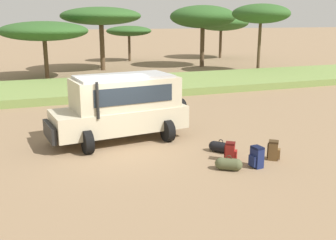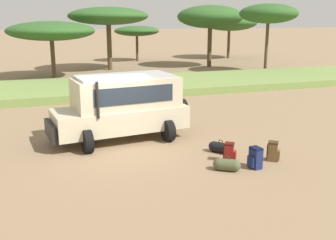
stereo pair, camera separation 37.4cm
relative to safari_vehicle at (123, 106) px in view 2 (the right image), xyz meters
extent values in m
plane|color=#8C7051|center=(-0.39, -1.02, -1.29)|extent=(320.00, 320.00, 0.00)
cube|color=olive|center=(-0.39, 10.60, -1.07)|extent=(120.00, 7.00, 0.44)
cube|color=beige|center=(-0.11, -0.01, -0.47)|extent=(5.09, 2.45, 0.84)
cube|color=beige|center=(0.14, 0.02, 0.50)|extent=(4.00, 2.22, 1.10)
cube|color=#232D38|center=(-1.37, -0.16, 0.45)|extent=(0.24, 1.55, 0.77)
cube|color=#232D38|center=(0.24, -0.88, 0.55)|extent=(2.92, 0.38, 0.60)
cube|color=#232D38|center=(0.04, 0.91, 0.55)|extent=(2.92, 0.38, 0.60)
cube|color=#B7B7B7|center=(0.09, 0.01, 1.10)|extent=(3.61, 2.10, 0.10)
cube|color=black|center=(-2.66, -0.31, -0.64)|extent=(0.35, 1.62, 0.56)
cylinder|color=black|center=(-1.09, -1.10, 0.50)|extent=(0.10, 0.10, 1.25)
cylinder|color=black|center=(-1.50, -1.15, -0.89)|extent=(0.37, 0.83, 0.80)
cylinder|color=black|center=(-1.73, 0.77, -0.89)|extent=(0.37, 0.83, 0.80)
cylinder|color=black|center=(1.51, -0.80, -0.89)|extent=(0.37, 0.83, 0.80)
cylinder|color=black|center=(1.29, 1.13, -0.89)|extent=(0.37, 0.83, 0.80)
cylinder|color=black|center=(2.46, 0.29, -0.32)|extent=(0.30, 0.76, 0.74)
cube|color=brown|center=(4.03, -3.84, -1.01)|extent=(0.42, 0.43, 0.57)
cube|color=brown|center=(4.18, -3.95, -1.08)|extent=(0.21, 0.24, 0.31)
cube|color=#3A2A16|center=(4.03, -3.84, -0.70)|extent=(0.43, 0.43, 0.07)
cylinder|color=#3A2A16|center=(3.95, -3.68, -1.01)|extent=(0.04, 0.04, 0.48)
cylinder|color=#3A2A16|center=(3.86, -3.80, -1.01)|extent=(0.04, 0.04, 0.48)
cube|color=maroon|center=(2.67, -3.45, -1.02)|extent=(0.40, 0.41, 0.55)
cube|color=maroon|center=(2.82, -3.56, -1.09)|extent=(0.20, 0.23, 0.30)
cube|color=#4D100E|center=(2.67, -3.45, -0.71)|extent=(0.41, 0.40, 0.07)
cylinder|color=#4D100E|center=(2.59, -3.30, -1.02)|extent=(0.04, 0.04, 0.47)
cylinder|color=#4D100E|center=(2.50, -3.41, -1.02)|extent=(0.04, 0.04, 0.47)
cube|color=navy|center=(3.17, -4.24, -0.99)|extent=(0.30, 0.42, 0.60)
cube|color=navy|center=(3.00, -4.26, -1.07)|extent=(0.11, 0.30, 0.33)
cube|color=black|center=(3.17, -4.24, -0.66)|extent=(0.31, 0.40, 0.07)
cylinder|color=black|center=(3.32, -4.31, -0.99)|extent=(0.04, 0.04, 0.51)
cylinder|color=black|center=(3.30, -4.14, -0.99)|extent=(0.04, 0.04, 0.51)
cylinder|color=#4C5133|center=(2.24, -4.15, -1.11)|extent=(0.60, 0.57, 0.37)
sphere|color=#4C5133|center=(2.04, -4.02, -1.11)|extent=(0.36, 0.36, 0.36)
sphere|color=#4C5133|center=(2.44, -4.28, -1.11)|extent=(0.36, 0.36, 0.36)
torus|color=#2D301E|center=(2.24, -4.15, -0.91)|extent=(0.15, 0.11, 0.16)
cylinder|color=black|center=(2.79, -2.61, -1.12)|extent=(0.60, 0.63, 0.36)
sphere|color=black|center=(2.62, -2.41, -1.12)|extent=(0.35, 0.35, 0.35)
sphere|color=black|center=(2.95, -2.81, -1.12)|extent=(0.35, 0.35, 0.35)
torus|color=black|center=(2.79, -2.61, -0.92)|extent=(0.12, 0.14, 0.16)
cylinder|color=brown|center=(-1.64, 16.95, 0.18)|extent=(0.32, 0.32, 2.96)
ellipsoid|color=#2D5623|center=(-1.64, 16.95, 2.27)|extent=(6.45, 6.78, 1.42)
cylinder|color=brown|center=(3.38, 20.86, 0.71)|extent=(0.41, 0.41, 4.01)
ellipsoid|color=#2D5623|center=(3.38, 20.86, 3.37)|extent=(6.93, 6.78, 1.53)
cylinder|color=brown|center=(7.58, 27.46, 0.06)|extent=(0.27, 0.27, 2.72)
ellipsoid|color=#2D5623|center=(7.58, 27.46, 1.88)|extent=(4.82, 4.20, 1.08)
cylinder|color=brown|center=(12.81, 20.31, 0.57)|extent=(0.40, 0.40, 3.72)
ellipsoid|color=#2D5623|center=(12.81, 20.31, 3.32)|extent=(6.18, 5.90, 2.10)
cylinder|color=brown|center=(15.50, 14.81, 0.79)|extent=(0.26, 0.26, 4.17)
ellipsoid|color=#2D5623|center=(15.50, 14.81, 3.55)|extent=(4.74, 4.83, 1.60)
cylinder|color=brown|center=(18.38, 27.22, 0.32)|extent=(0.31, 0.31, 3.23)
ellipsoid|color=#2D5623|center=(18.38, 27.22, 2.73)|extent=(6.25, 6.35, 1.88)
camera|label=1|loc=(-3.35, -13.95, 3.15)|focal=42.00mm
camera|label=2|loc=(-2.99, -14.08, 3.15)|focal=42.00mm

